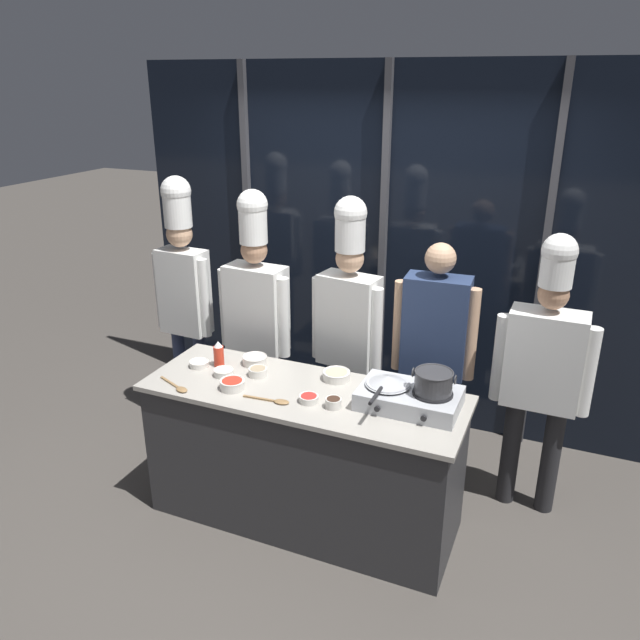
% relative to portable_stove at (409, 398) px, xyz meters
% --- Properties ---
extents(ground_plane, '(24.00, 24.00, 0.00)m').
position_rel_portable_stove_xyz_m(ground_plane, '(-0.61, -0.06, -0.94)').
color(ground_plane, '#47423D').
extents(window_wall_back, '(4.03, 0.09, 2.70)m').
position_rel_portable_stove_xyz_m(window_wall_back, '(-0.61, 1.42, 0.41)').
color(window_wall_back, black).
rests_on(window_wall_back, ground_plane).
extents(demo_counter, '(1.90, 0.68, 0.89)m').
position_rel_portable_stove_xyz_m(demo_counter, '(-0.61, -0.06, -0.50)').
color(demo_counter, '#2D2D30').
rests_on(demo_counter, ground_plane).
extents(portable_stove, '(0.55, 0.36, 0.11)m').
position_rel_portable_stove_xyz_m(portable_stove, '(0.00, 0.00, 0.00)').
color(portable_stove, '#B2B5BA').
rests_on(portable_stove, demo_counter).
extents(frying_pan, '(0.25, 0.43, 0.05)m').
position_rel_portable_stove_xyz_m(frying_pan, '(-0.13, -0.00, 0.08)').
color(frying_pan, '#ADAFB5').
rests_on(frying_pan, portable_stove).
extents(stock_pot, '(0.24, 0.21, 0.13)m').
position_rel_portable_stove_xyz_m(stock_pot, '(0.13, 0.00, 0.12)').
color(stock_pot, '#333335').
rests_on(stock_pot, portable_stove).
extents(squeeze_bottle_chili, '(0.06, 0.06, 0.17)m').
position_rel_portable_stove_xyz_m(squeeze_bottle_chili, '(-1.23, 0.03, 0.03)').
color(squeeze_bottle_chili, red).
rests_on(squeeze_bottle_chili, demo_counter).
extents(prep_bowl_soy_glaze, '(0.09, 0.09, 0.06)m').
position_rel_portable_stove_xyz_m(prep_bowl_soy_glaze, '(-0.38, -0.17, -0.02)').
color(prep_bowl_soy_glaze, silver).
rests_on(prep_bowl_soy_glaze, demo_counter).
extents(prep_bowl_bean_sprouts, '(0.12, 0.12, 0.04)m').
position_rel_portable_stove_xyz_m(prep_bowl_bean_sprouts, '(-1.34, -0.03, -0.03)').
color(prep_bowl_bean_sprouts, silver).
rests_on(prep_bowl_bean_sprouts, demo_counter).
extents(prep_bowl_mushrooms, '(0.12, 0.12, 0.05)m').
position_rel_portable_stove_xyz_m(prep_bowl_mushrooms, '(-0.95, 0.01, -0.02)').
color(prep_bowl_mushrooms, silver).
rests_on(prep_bowl_mushrooms, demo_counter).
extents(prep_bowl_chicken, '(0.16, 0.16, 0.06)m').
position_rel_portable_stove_xyz_m(prep_bowl_chicken, '(-1.04, 0.14, -0.02)').
color(prep_bowl_chicken, silver).
rests_on(prep_bowl_chicken, demo_counter).
extents(prep_bowl_noodles, '(0.12, 0.12, 0.04)m').
position_rel_portable_stove_xyz_m(prep_bowl_noodles, '(-1.14, -0.08, -0.03)').
color(prep_bowl_noodles, silver).
rests_on(prep_bowl_noodles, demo_counter).
extents(prep_bowl_ginger, '(0.17, 0.17, 0.05)m').
position_rel_portable_stove_xyz_m(prep_bowl_ginger, '(-0.49, 0.15, -0.02)').
color(prep_bowl_ginger, silver).
rests_on(prep_bowl_ginger, demo_counter).
extents(prep_bowl_bell_pepper, '(0.11, 0.11, 0.04)m').
position_rel_portable_stove_xyz_m(prep_bowl_bell_pepper, '(-0.53, -0.17, -0.03)').
color(prep_bowl_bell_pepper, silver).
rests_on(prep_bowl_bell_pepper, demo_counter).
extents(prep_bowl_chili_flakes, '(0.15, 0.15, 0.06)m').
position_rel_portable_stove_xyz_m(prep_bowl_chili_flakes, '(-1.00, -0.20, -0.02)').
color(prep_bowl_chili_flakes, silver).
rests_on(prep_bowl_chili_flakes, demo_counter).
extents(serving_spoon_slotted, '(0.28, 0.06, 0.02)m').
position_rel_portable_stove_xyz_m(serving_spoon_slotted, '(-0.70, -0.25, -0.05)').
color(serving_spoon_slotted, olive).
rests_on(serving_spoon_slotted, demo_counter).
extents(serving_spoon_solid, '(0.26, 0.14, 0.02)m').
position_rel_portable_stove_xyz_m(serving_spoon_solid, '(-1.29, -0.33, -0.05)').
color(serving_spoon_solid, olive).
rests_on(serving_spoon_solid, demo_counter).
extents(chef_head, '(0.48, 0.21, 1.94)m').
position_rel_portable_stove_xyz_m(chef_head, '(-1.90, 0.64, 0.22)').
color(chef_head, '#2D3856').
rests_on(chef_head, ground_plane).
extents(chef_sous, '(0.55, 0.24, 1.90)m').
position_rel_portable_stove_xyz_m(chef_sous, '(-1.28, 0.61, 0.14)').
color(chef_sous, '#2D3856').
rests_on(chef_sous, ground_plane).
extents(chef_line, '(0.51, 0.26, 1.90)m').
position_rel_portable_stove_xyz_m(chef_line, '(-0.59, 0.63, 0.17)').
color(chef_line, '#4C4C51').
rests_on(chef_line, ground_plane).
extents(person_guest, '(0.53, 0.23, 1.66)m').
position_rel_portable_stove_xyz_m(person_guest, '(-0.02, 0.65, 0.06)').
color(person_guest, '#232326').
rests_on(person_guest, ground_plane).
extents(chef_pastry, '(0.58, 0.23, 1.79)m').
position_rel_portable_stove_xyz_m(chef_pastry, '(0.64, 0.61, 0.07)').
color(chef_pastry, '#232326').
rests_on(chef_pastry, ground_plane).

